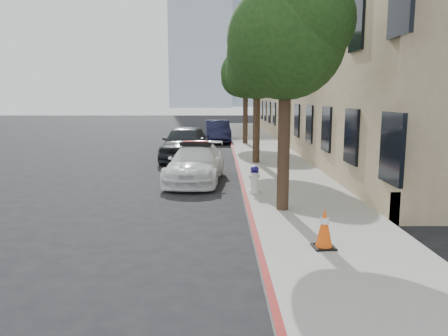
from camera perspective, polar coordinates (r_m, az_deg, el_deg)
ground at (r=13.01m, az=-6.44°, el=-3.81°), size 120.00×120.00×0.00m
sidewalk at (r=22.91m, az=5.11°, el=2.03°), size 3.20×50.00×0.15m
curb_strip at (r=22.80m, az=1.25°, el=2.04°), size 0.12×50.00×0.15m
building at (r=28.79m, az=15.69°, el=13.01°), size 8.00×36.00×10.00m
tower_left at (r=135.46m, az=-3.03°, el=20.72°), size 18.00×14.00×60.00m
tower_right at (r=149.04m, az=2.46°, el=16.54°), size 14.00×14.00×44.00m
tree_near at (r=10.81m, az=8.28°, el=16.32°), size 2.92×2.82×5.62m
tree_mid at (r=18.71m, az=4.43°, el=12.98°), size 2.77×2.64×5.43m
tree_far at (r=26.69m, az=2.92°, el=12.34°), size 3.10×3.00×5.81m
police_car at (r=15.25m, az=-3.70°, el=0.60°), size 2.18×4.53×1.42m
parked_car_mid at (r=20.53m, az=-5.08°, el=3.30°), size 2.25×4.93×1.64m
parked_car_far at (r=28.71m, az=-0.85°, el=4.81°), size 1.77×4.44×1.44m
fire_hydrant at (r=12.79m, az=4.01°, el=-1.53°), size 0.34×0.31×0.80m
traffic_cone at (r=8.35m, az=12.97°, el=-7.66°), size 0.43×0.43×0.77m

